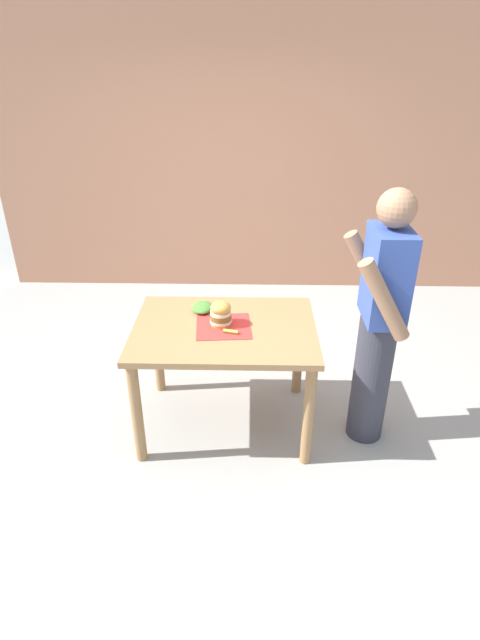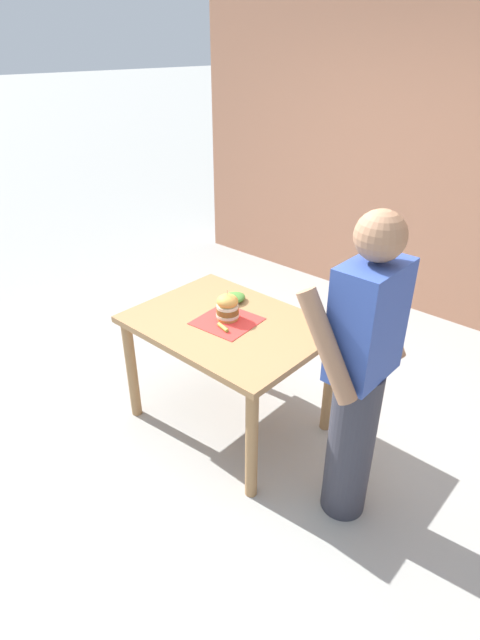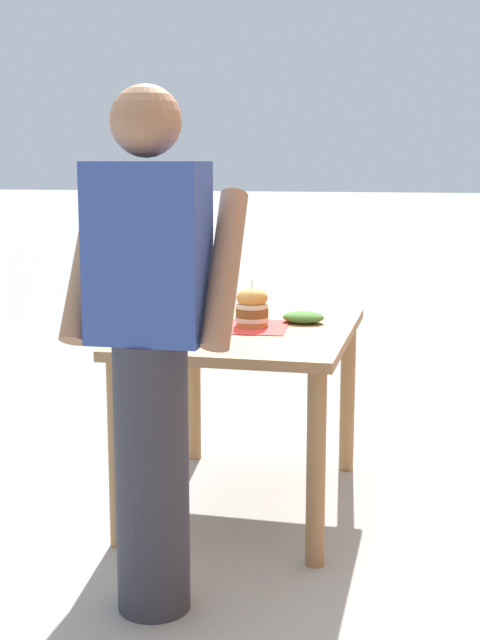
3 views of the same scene
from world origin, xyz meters
The scene contains 7 objects.
ground_plane centered at (0.00, 0.00, 0.00)m, with size 80.00×80.00×0.00m, color #9E9E99.
patio_table centered at (0.00, 0.00, 0.65)m, with size 0.88×1.18×0.77m.
serving_paper centered at (0.00, -0.01, 0.78)m, with size 0.35×0.35×0.00m, color red.
sandwich centered at (-0.02, -0.02, 0.86)m, with size 0.14×0.14×0.20m.
pickle_spear centered at (0.09, 0.04, 0.79)m, with size 0.02×0.02×0.09m, color #8EA83D.
side_salad centered at (-0.22, -0.16, 0.80)m, with size 0.18×0.14×0.05m, color #477F33.
diner_across_table centered at (0.09, 0.95, 0.88)m, with size 0.55×0.35×1.69m.
Camera 1 is at (2.79, 0.16, 2.33)m, focal length 28.00 mm.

